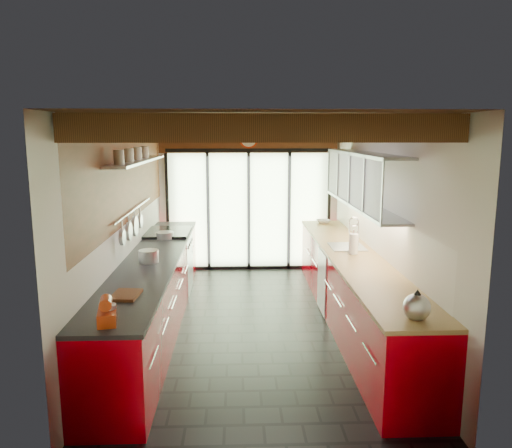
# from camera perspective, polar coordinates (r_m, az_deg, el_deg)

# --- Properties ---
(ground) EXTENTS (5.50, 5.50, 0.00)m
(ground) POSITION_cam_1_polar(r_m,az_deg,el_deg) (6.60, -0.22, -11.37)
(ground) COLOR black
(ground) RESTS_ON ground
(room_shell) EXTENTS (5.50, 5.50, 5.50)m
(room_shell) POSITION_cam_1_polar(r_m,az_deg,el_deg) (6.18, -0.23, 3.01)
(room_shell) COLOR silver
(room_shell) RESTS_ON ground
(ceiling_beams) EXTENTS (3.14, 5.06, 4.90)m
(ceiling_beams) POSITION_cam_1_polar(r_m,az_deg,el_deg) (6.51, -0.36, 10.51)
(ceiling_beams) COLOR #593316
(ceiling_beams) RESTS_ON ground
(glass_door) EXTENTS (2.95, 0.10, 2.90)m
(glass_door) POSITION_cam_1_polar(r_m,az_deg,el_deg) (8.86, -0.84, 5.27)
(glass_door) COLOR #C6EAAD
(glass_door) RESTS_ON ground
(left_counter) EXTENTS (0.68, 5.00, 0.92)m
(left_counter) POSITION_cam_1_polar(r_m,az_deg,el_deg) (6.53, -11.58, -7.55)
(left_counter) COLOR #B7000C
(left_counter) RESTS_ON ground
(range_stove) EXTENTS (0.66, 0.90, 0.97)m
(range_stove) POSITION_cam_1_polar(r_m,az_deg,el_deg) (7.90, -9.90, -4.27)
(range_stove) COLOR silver
(range_stove) RESTS_ON ground
(right_counter) EXTENTS (0.68, 5.00, 0.92)m
(right_counter) POSITION_cam_1_polar(r_m,az_deg,el_deg) (6.61, 10.97, -7.29)
(right_counter) COLOR #B7000C
(right_counter) RESTS_ON ground
(sink_assembly) EXTENTS (0.45, 0.52, 0.43)m
(sink_assembly) POSITION_cam_1_polar(r_m,az_deg,el_deg) (6.86, 10.47, -2.31)
(sink_assembly) COLOR silver
(sink_assembly) RESTS_ON right_counter
(upper_cabinets_right) EXTENTS (0.34, 3.00, 3.00)m
(upper_cabinets_right) POSITION_cam_1_polar(r_m,az_deg,el_deg) (6.66, 12.11, 5.01)
(upper_cabinets_right) COLOR silver
(upper_cabinets_right) RESTS_ON ground
(left_wall_fixtures) EXTENTS (0.28, 2.60, 0.96)m
(left_wall_fixtures) POSITION_cam_1_polar(r_m,az_deg,el_deg) (6.42, -13.52, 5.04)
(left_wall_fixtures) COLOR silver
(left_wall_fixtures) RESTS_ON ground
(stand_mixer) EXTENTS (0.19, 0.28, 0.23)m
(stand_mixer) POSITION_cam_1_polar(r_m,az_deg,el_deg) (4.27, -16.65, -9.66)
(stand_mixer) COLOR #BE370F
(stand_mixer) RESTS_ON left_counter
(pot_large) EXTENTS (0.25, 0.25, 0.15)m
(pot_large) POSITION_cam_1_polar(r_m,az_deg,el_deg) (6.10, -12.17, -3.63)
(pot_large) COLOR silver
(pot_large) RESTS_ON left_counter
(pot_small) EXTENTS (0.33, 0.33, 0.10)m
(pot_small) POSITION_cam_1_polar(r_m,az_deg,el_deg) (7.42, -10.37, -1.27)
(pot_small) COLOR silver
(pot_small) RESTS_ON left_counter
(cutting_board) EXTENTS (0.27, 0.36, 0.03)m
(cutting_board) POSITION_cam_1_polar(r_m,az_deg,el_deg) (4.92, -14.67, -7.86)
(cutting_board) COLOR brown
(cutting_board) RESTS_ON left_counter
(kettle) EXTENTS (0.29, 0.31, 0.27)m
(kettle) POSITION_cam_1_polar(r_m,az_deg,el_deg) (4.38, 17.90, -8.85)
(kettle) COLOR silver
(kettle) RESTS_ON right_counter
(paper_towel) EXTENTS (0.15, 0.15, 0.31)m
(paper_towel) POSITION_cam_1_polar(r_m,az_deg,el_deg) (6.47, 11.09, -2.27)
(paper_towel) COLOR white
(paper_towel) RESTS_ON right_counter
(soap_bottle) EXTENTS (0.11, 0.11, 0.20)m
(soap_bottle) POSITION_cam_1_polar(r_m,az_deg,el_deg) (6.54, 10.94, -2.40)
(soap_bottle) COLOR silver
(soap_bottle) RESTS_ON right_counter
(bowl) EXTENTS (0.24, 0.24, 0.06)m
(bowl) POSITION_cam_1_polar(r_m,az_deg,el_deg) (8.64, 7.69, 0.29)
(bowl) COLOR silver
(bowl) RESTS_ON right_counter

